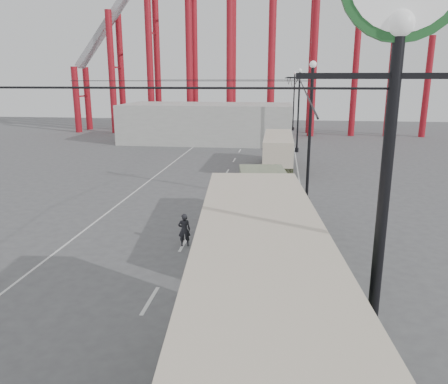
# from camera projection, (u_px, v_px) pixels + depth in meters

# --- Properties ---
(ground) EXTENTS (160.00, 160.00, 0.00)m
(ground) POSITION_uv_depth(u_px,v_px,m) (143.00, 370.00, 12.76)
(ground) COLOR #505053
(ground) RESTS_ON ground
(road_markings) EXTENTS (12.52, 120.00, 0.01)m
(road_markings) POSITION_uv_depth(u_px,v_px,m) (215.00, 195.00, 31.77)
(road_markings) COLOR silver
(road_markings) RESTS_ON ground
(lamp_post_near) EXTENTS (3.20, 0.44, 10.80)m
(lamp_post_near) POSITION_uv_depth(u_px,v_px,m) (393.00, 103.00, 7.19)
(lamp_post_near) COLOR black
(lamp_post_near) RESTS_ON ground
(lamp_post_mid) EXTENTS (3.20, 0.44, 9.32)m
(lamp_post_mid) POSITION_uv_depth(u_px,v_px,m) (310.00, 136.00, 28.14)
(lamp_post_mid) COLOR black
(lamp_post_mid) RESTS_ON ground
(lamp_post_far) EXTENTS (3.20, 0.44, 9.32)m
(lamp_post_far) POSITION_uv_depth(u_px,v_px,m) (298.00, 111.00, 49.24)
(lamp_post_far) COLOR black
(lamp_post_far) RESTS_ON ground
(lamp_post_distant) EXTENTS (3.20, 0.44, 9.32)m
(lamp_post_distant) POSITION_uv_depth(u_px,v_px,m) (294.00, 101.00, 70.35)
(lamp_post_distant) COLOR black
(lamp_post_distant) RESTS_ON ground
(fairground_shed) EXTENTS (22.00, 10.00, 5.00)m
(fairground_shed) POSITION_uv_depth(u_px,v_px,m) (208.00, 123.00, 57.97)
(fairground_shed) COLOR #AAAAA4
(fairground_shed) RESTS_ON ground
(double_decker_bus) EXTENTS (3.51, 10.29, 5.42)m
(double_decker_bus) POSITION_uv_depth(u_px,v_px,m) (259.00, 334.00, 9.21)
(double_decker_bus) COLOR #3C4425
(double_decker_bus) RESTS_ON ground
(single_decker_green) EXTENTS (4.04, 11.43, 3.16)m
(single_decker_green) POSITION_uv_depth(u_px,v_px,m) (269.00, 213.00, 21.61)
(single_decker_green) COLOR #697656
(single_decker_green) RESTS_ON ground
(single_decker_cream) EXTENTS (2.68, 10.21, 3.17)m
(single_decker_cream) POSITION_uv_depth(u_px,v_px,m) (278.00, 150.00, 40.64)
(single_decker_cream) COLOR beige
(single_decker_cream) RESTS_ON ground
(pedestrian) EXTENTS (0.71, 0.56, 1.71)m
(pedestrian) POSITION_uv_depth(u_px,v_px,m) (184.00, 230.00, 21.99)
(pedestrian) COLOR black
(pedestrian) RESTS_ON ground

